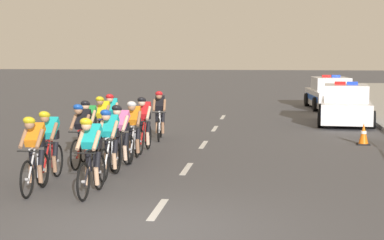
% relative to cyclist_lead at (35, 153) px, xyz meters
% --- Properties ---
extents(ground_plane, '(160.00, 160.00, 0.00)m').
position_rel_cyclist_lead_xyz_m(ground_plane, '(2.60, -2.32, -0.79)').
color(ground_plane, '#4C4C51').
extents(kerb_edge, '(0.16, 60.00, 0.13)m').
position_rel_cyclist_lead_xyz_m(kerb_edge, '(8.47, 11.68, -0.72)').
color(kerb_edge, '#9E9E99').
rests_on(kerb_edge, ground).
extents(lane_markings_centre, '(0.14, 21.60, 0.01)m').
position_rel_cyclist_lead_xyz_m(lane_markings_centre, '(2.60, 4.96, -0.78)').
color(lane_markings_centre, white).
rests_on(lane_markings_centre, ground).
extents(cyclist_lead, '(0.42, 1.72, 1.56)m').
position_rel_cyclist_lead_xyz_m(cyclist_lead, '(0.00, 0.00, 0.00)').
color(cyclist_lead, black).
rests_on(cyclist_lead, ground).
extents(cyclist_second, '(0.43, 1.72, 1.56)m').
position_rel_cyclist_lead_xyz_m(cyclist_second, '(1.15, -0.09, 0.00)').
color(cyclist_second, black).
rests_on(cyclist_second, ground).
extents(cyclist_third, '(0.42, 1.72, 1.56)m').
position_rel_cyclist_lead_xyz_m(cyclist_third, '(-0.09, 1.13, 0.00)').
color(cyclist_third, black).
rests_on(cyclist_third, ground).
extents(cyclist_fourth, '(0.43, 1.72, 1.56)m').
position_rel_cyclist_lead_xyz_m(cyclist_fourth, '(1.09, 1.64, 0.00)').
color(cyclist_fourth, black).
rests_on(cyclist_fourth, ground).
extents(cyclist_fifth, '(0.43, 1.72, 1.56)m').
position_rel_cyclist_lead_xyz_m(cyclist_fifth, '(0.12, 2.93, 0.00)').
color(cyclist_fifth, black).
rests_on(cyclist_fifth, ground).
extents(cyclist_sixth, '(0.45, 1.72, 1.56)m').
position_rel_cyclist_lead_xyz_m(cyclist_sixth, '(1.07, 2.79, 0.00)').
color(cyclist_sixth, black).
rests_on(cyclist_sixth, ground).
extents(cyclist_seventh, '(0.42, 1.72, 1.56)m').
position_rel_cyclist_lead_xyz_m(cyclist_seventh, '(-0.03, 4.02, 0.00)').
color(cyclist_seventh, black).
rests_on(cyclist_seventh, ground).
extents(cyclist_eighth, '(0.42, 1.72, 1.56)m').
position_rel_cyclist_lead_xyz_m(cyclist_eighth, '(1.15, 3.90, 0.00)').
color(cyclist_eighth, black).
rests_on(cyclist_eighth, ground).
extents(cyclist_ninth, '(0.42, 1.72, 1.56)m').
position_rel_cyclist_lead_xyz_m(cyclist_ninth, '(-0.03, 5.45, 0.00)').
color(cyclist_ninth, black).
rests_on(cyclist_ninth, ground).
extents(cyclist_tenth, '(0.42, 1.72, 1.56)m').
position_rel_cyclist_lead_xyz_m(cyclist_tenth, '(1.14, 5.35, 0.00)').
color(cyclist_tenth, black).
rests_on(cyclist_tenth, ground).
extents(cyclist_eleventh, '(0.44, 1.72, 1.56)m').
position_rel_cyclist_lead_xyz_m(cyclist_eleventh, '(-0.02, 6.41, 0.00)').
color(cyclist_eleventh, black).
rests_on(cyclist_eleventh, ground).
extents(cyclist_twelfth, '(0.45, 1.72, 1.56)m').
position_rel_cyclist_lead_xyz_m(cyclist_twelfth, '(1.15, 7.86, 0.00)').
color(cyclist_twelfth, black).
rests_on(cyclist_twelfth, ground).
extents(police_car_nearest, '(2.28, 4.53, 1.59)m').
position_rel_cyclist_lead_xyz_m(police_car_nearest, '(7.33, 13.00, -0.11)').
color(police_car_nearest, white).
rests_on(police_car_nearest, ground).
extents(police_car_second, '(2.29, 4.54, 1.59)m').
position_rel_cyclist_lead_xyz_m(police_car_second, '(7.34, 19.45, -0.11)').
color(police_car_second, silver).
rests_on(police_car_second, ground).
extents(traffic_cone_mid, '(0.36, 0.36, 0.64)m').
position_rel_cyclist_lead_xyz_m(traffic_cone_mid, '(7.26, 7.48, -0.48)').
color(traffic_cone_mid, black).
rests_on(traffic_cone_mid, ground).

